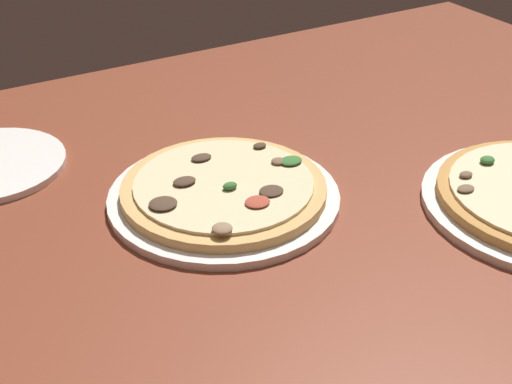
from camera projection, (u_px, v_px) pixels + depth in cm
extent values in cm
cube|color=brown|center=(290.00, 244.00, 79.46)|extent=(150.00, 110.00, 4.00)
cylinder|color=white|center=(224.00, 197.00, 83.15)|extent=(27.21, 27.21, 1.00)
cylinder|color=tan|center=(224.00, 189.00, 82.57)|extent=(24.06, 24.06, 1.20)
cylinder|color=beige|center=(224.00, 183.00, 82.15)|extent=(20.99, 20.99, 0.40)
ellipsoid|color=#4C3828|center=(260.00, 146.00, 89.09)|extent=(1.74, 1.32, 0.52)
ellipsoid|color=#4C3828|center=(274.00, 190.00, 80.11)|extent=(2.84, 2.50, 0.41)
ellipsoid|color=#4C3828|center=(184.00, 181.00, 81.56)|extent=(2.73, 2.03, 0.58)
ellipsoid|color=#AD4733|center=(257.00, 202.00, 77.93)|extent=(2.86, 2.57, 0.45)
ellipsoid|color=#4C3828|center=(201.00, 157.00, 86.48)|extent=(2.58, 1.82, 0.50)
ellipsoid|color=#4C3828|center=(163.00, 203.00, 77.53)|extent=(3.18, 2.97, 0.55)
ellipsoid|color=#387033|center=(291.00, 161.00, 85.75)|extent=(2.81, 2.26, 0.54)
ellipsoid|color=#387033|center=(230.00, 186.00, 80.49)|extent=(1.72, 1.23, 0.79)
ellipsoid|color=brown|center=(278.00, 161.00, 85.72)|extent=(1.79, 1.62, 0.50)
ellipsoid|color=#937556|center=(220.00, 226.00, 73.62)|extent=(2.19, 2.14, 0.73)
ellipsoid|color=#387033|center=(487.00, 160.00, 85.65)|extent=(1.88, 1.59, 0.79)
ellipsoid|color=brown|center=(466.00, 188.00, 80.28)|extent=(2.16, 1.56, 0.49)
ellipsoid|color=brown|center=(466.00, 174.00, 82.86)|extent=(1.69, 1.27, 0.60)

